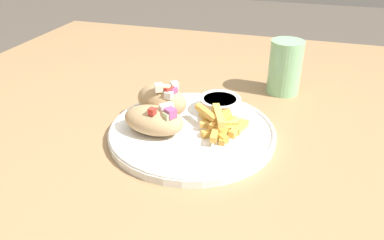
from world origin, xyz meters
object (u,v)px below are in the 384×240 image
object	(u,v)px
plate	(192,131)
fries_pile	(220,124)
water_glass	(285,70)
pita_sandwich_near	(154,120)
pita_sandwich_far	(162,100)
sauce_ramekin	(220,104)

from	to	relation	value
plate	fries_pile	distance (m)	0.05
water_glass	fries_pile	bearing A→B (deg)	-111.88
pita_sandwich_near	plate	bearing A→B (deg)	31.91
pita_sandwich_near	water_glass	xyz separation A→B (m)	(0.21, 0.28, 0.02)
plate	pita_sandwich_far	bearing A→B (deg)	153.11
pita_sandwich_near	pita_sandwich_far	xyz separation A→B (m)	(-0.01, 0.06, 0.01)
plate	water_glass	xyz separation A→B (m)	(0.14, 0.25, 0.05)
plate	pita_sandwich_far	distance (m)	0.09
pita_sandwich_near	sauce_ramekin	bearing A→B (deg)	57.86
fries_pile	water_glass	size ratio (longest dim) A/B	1.02
pita_sandwich_near	fries_pile	bearing A→B (deg)	28.21
pita_sandwich_near	pita_sandwich_far	world-z (taller)	pita_sandwich_far
pita_sandwich_far	fries_pile	bearing A→B (deg)	2.12
pita_sandwich_near	fries_pile	xyz separation A→B (m)	(0.11, 0.04, -0.01)
plate	water_glass	bearing A→B (deg)	59.93
pita_sandwich_far	sauce_ramekin	size ratio (longest dim) A/B	1.39
pita_sandwich_far	water_glass	bearing A→B (deg)	57.29
pita_sandwich_near	sauce_ramekin	size ratio (longest dim) A/B	1.49
plate	pita_sandwich_far	world-z (taller)	pita_sandwich_far
sauce_ramekin	water_glass	distance (m)	0.20
water_glass	sauce_ramekin	bearing A→B (deg)	-124.34
pita_sandwich_near	sauce_ramekin	world-z (taller)	pita_sandwich_near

